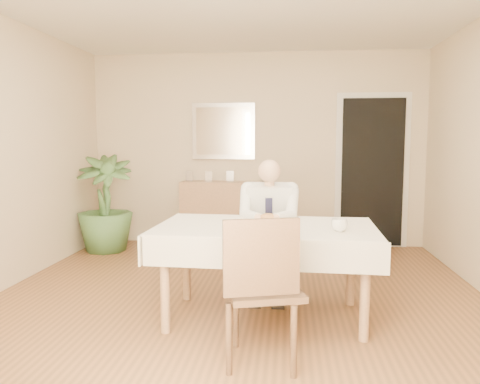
# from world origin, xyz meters

# --- Properties ---
(room) EXTENTS (5.00, 5.02, 2.60)m
(room) POSITION_xyz_m (0.00, 0.00, 1.30)
(room) COLOR brown
(room) RESTS_ON ground
(window) EXTENTS (1.34, 0.04, 1.44)m
(window) POSITION_xyz_m (0.00, -2.47, 1.45)
(window) COLOR silver
(window) RESTS_ON room
(doorway) EXTENTS (0.96, 0.07, 2.10)m
(doorway) POSITION_xyz_m (1.55, 2.46, 1.00)
(doorway) COLOR silver
(doorway) RESTS_ON ground
(mirror) EXTENTS (0.86, 0.04, 0.76)m
(mirror) POSITION_xyz_m (-0.45, 2.47, 1.55)
(mirror) COLOR silver
(mirror) RESTS_ON room
(dining_table) EXTENTS (1.75, 1.08, 0.75)m
(dining_table) POSITION_xyz_m (0.26, -0.25, 0.67)
(dining_table) COLOR #B07F53
(dining_table) RESTS_ON ground
(chair_far) EXTENTS (0.47, 0.48, 0.89)m
(chair_far) POSITION_xyz_m (0.26, 0.63, 0.50)
(chair_far) COLOR #40291B
(chair_far) RESTS_ON ground
(chair_near) EXTENTS (0.56, 0.57, 0.96)m
(chair_near) POSITION_xyz_m (0.29, -1.09, 0.55)
(chair_near) COLOR #40291B
(chair_near) RESTS_ON ground
(seated_man) EXTENTS (0.48, 0.72, 1.24)m
(seated_man) POSITION_xyz_m (0.26, 0.34, 0.69)
(seated_man) COLOR white
(seated_man) RESTS_ON ground
(plate) EXTENTS (0.26, 0.26, 0.02)m
(plate) POSITION_xyz_m (0.27, -0.01, 0.76)
(plate) COLOR white
(plate) RESTS_ON dining_table
(food) EXTENTS (0.14, 0.14, 0.06)m
(food) POSITION_xyz_m (0.27, -0.01, 0.78)
(food) COLOR #956132
(food) RESTS_ON dining_table
(knife) EXTENTS (0.01, 0.13, 0.01)m
(knife) POSITION_xyz_m (0.31, -0.07, 0.78)
(knife) COLOR silver
(knife) RESTS_ON dining_table
(fork) EXTENTS (0.01, 0.13, 0.01)m
(fork) POSITION_xyz_m (0.23, -0.07, 0.78)
(fork) COLOR silver
(fork) RESTS_ON dining_table
(coffee_mug) EXTENTS (0.13, 0.13, 0.09)m
(coffee_mug) POSITION_xyz_m (0.82, -0.44, 0.80)
(coffee_mug) COLOR white
(coffee_mug) RESTS_ON dining_table
(sideboard) EXTENTS (1.11, 0.42, 0.87)m
(sideboard) POSITION_xyz_m (-0.45, 2.32, 0.44)
(sideboard) COLOR #B07F53
(sideboard) RESTS_ON ground
(photo_frame_left) EXTENTS (0.10, 0.02, 0.14)m
(photo_frame_left) POSITION_xyz_m (-0.90, 2.34, 0.94)
(photo_frame_left) COLOR silver
(photo_frame_left) RESTS_ON sideboard
(photo_frame_center) EXTENTS (0.10, 0.02, 0.14)m
(photo_frame_center) POSITION_xyz_m (-0.63, 2.33, 0.94)
(photo_frame_center) COLOR silver
(photo_frame_center) RESTS_ON sideboard
(photo_frame_right) EXTENTS (0.10, 0.02, 0.14)m
(photo_frame_right) POSITION_xyz_m (-0.35, 2.40, 0.94)
(photo_frame_right) COLOR silver
(photo_frame_right) RESTS_ON sideboard
(potted_palm) EXTENTS (0.89, 0.89, 1.24)m
(potted_palm) POSITION_xyz_m (-1.90, 1.85, 0.62)
(potted_palm) COLOR #36582A
(potted_palm) RESTS_ON ground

